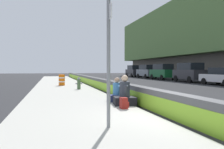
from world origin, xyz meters
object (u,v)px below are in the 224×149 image
object	(u,v)px
seated_person_middle	(117,94)
construction_barrel	(62,80)
parked_car_fourth	(190,72)
parked_car_midline	(163,72)
fire_hydrant	(79,83)
parked_car_third	(222,76)
parked_car_farther	(134,71)
route_sign_post	(109,42)
seated_person_foreground	(125,96)
backpack	(124,103)
parked_car_far	(147,71)

from	to	relation	value
seated_person_middle	construction_barrel	bearing A→B (deg)	10.24
parked_car_fourth	parked_car_midline	xyz separation A→B (m)	(6.45, 0.18, 0.00)
fire_hydrant	seated_person_middle	world-z (taller)	seated_person_middle
fire_hydrant	parked_car_fourth	world-z (taller)	parked_car_fourth
parked_car_third	parked_car_farther	size ratio (longest dim) A/B	0.94
route_sign_post	seated_person_foreground	xyz separation A→B (m)	(3.23, -1.46, -1.70)
fire_hydrant	backpack	size ratio (longest dim) A/B	2.20
seated_person_foreground	seated_person_middle	bearing A→B (deg)	0.36
parked_car_fourth	parked_car_midline	bearing A→B (deg)	1.57
backpack	parked_car_far	distance (m)	31.61
parked_car_farther	parked_car_midline	bearing A→B (deg)	-179.96
route_sign_post	construction_barrel	world-z (taller)	route_sign_post
seated_person_middle	parked_car_fourth	size ratio (longest dim) A/B	0.22
fire_hydrant	parked_car_third	bearing A→B (deg)	-80.61
route_sign_post	fire_hydrant	size ratio (longest dim) A/B	4.09
seated_person_foreground	construction_barrel	bearing A→B (deg)	9.34
parked_car_midline	parked_car_far	bearing A→B (deg)	-1.87
fire_hydrant	backpack	bearing A→B (deg)	-175.66
seated_person_middle	parked_car_midline	bearing A→B (deg)	-31.94
parked_car_midline	seated_person_foreground	bearing A→B (deg)	149.36
route_sign_post	parked_car_farther	world-z (taller)	route_sign_post
seated_person_foreground	construction_barrel	world-z (taller)	seated_person_foreground
backpack	fire_hydrant	bearing A→B (deg)	4.34
construction_barrel	parked_car_fourth	distance (m)	15.41
fire_hydrant	parked_car_farther	xyz separation A→B (m)	(26.14, -13.78, 0.60)
seated_person_foreground	parked_car_fourth	bearing A→B (deg)	-40.50
parked_car_farther	seated_person_middle	bearing A→B (deg)	158.47
parked_car_midline	parked_car_far	distance (m)	6.11
fire_hydrant	parked_car_midline	xyz separation A→B (m)	(14.18, -13.79, 0.60)
parked_car_fourth	route_sign_post	bearing A→B (deg)	141.90
backpack	parked_car_farther	distance (m)	36.93
fire_hydrant	seated_person_foreground	distance (m)	7.61
parked_car_fourth	parked_car_midline	size ratio (longest dim) A/B	1.01
route_sign_post	parked_car_third	bearing A→B (deg)	-47.85
seated_person_foreground	parked_car_far	size ratio (longest dim) A/B	0.24
backpack	parked_car_farther	bearing A→B (deg)	-20.87
route_sign_post	parked_car_midline	distance (m)	28.80
seated_person_foreground	backpack	world-z (taller)	seated_person_foreground
parked_car_midline	parked_car_third	bearing A→B (deg)	-179.46
fire_hydrant	seated_person_middle	xyz separation A→B (m)	(-6.47, -0.92, -0.12)
parked_car_midline	parked_car_farther	world-z (taller)	same
seated_person_middle	parked_car_far	xyz separation A→B (m)	(26.76, -13.07, 0.72)
construction_barrel	parked_car_farther	world-z (taller)	parked_car_farther
route_sign_post	fire_hydrant	world-z (taller)	route_sign_post
parked_car_third	parked_car_far	xyz separation A→B (m)	(17.98, -0.09, 0.32)
seated_person_foreground	backpack	xyz separation A→B (m)	(-0.80, 0.29, -0.18)
fire_hydrant	parked_car_midline	distance (m)	19.79
backpack	parked_car_third	bearing A→B (deg)	-51.25
seated_person_foreground	parked_car_far	distance (m)	30.75
backpack	parked_car_fourth	world-z (taller)	parked_car_fourth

